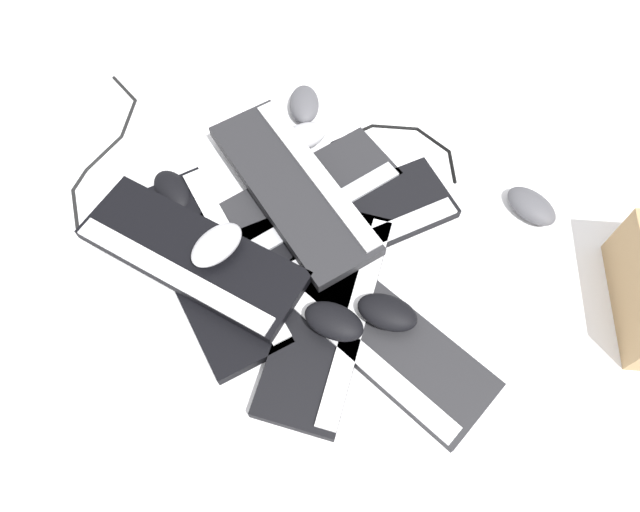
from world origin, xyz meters
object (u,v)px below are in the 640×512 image
(keyboard_0, at_px, (378,335))
(keyboard_3, at_px, (209,266))
(mouse_5, at_px, (304,104))
(mouse_6, at_px, (387,312))
(keyboard_2, at_px, (296,202))
(keyboard_6, at_px, (294,187))
(mouse_2, at_px, (173,190))
(mouse_0, at_px, (217,245))
(keyboard_5, at_px, (191,256))
(mouse_4, at_px, (334,321))
(keyboard_4, at_px, (328,311))
(keyboard_1, at_px, (347,226))
(mouse_1, at_px, (303,137))
(mouse_3, at_px, (531,206))

(keyboard_0, distance_m, keyboard_3, 0.35)
(mouse_5, bearing_deg, mouse_6, 14.91)
(keyboard_0, distance_m, keyboard_2, 0.33)
(mouse_5, bearing_deg, keyboard_6, -5.86)
(mouse_2, xyz_separation_m, mouse_6, (0.51, -0.02, 0.03))
(keyboard_0, bearing_deg, mouse_0, -175.37)
(mouse_2, height_order, mouse_6, mouse_6)
(keyboard_2, xyz_separation_m, keyboard_5, (-0.09, -0.22, 0.03))
(keyboard_2, relative_size, mouse_0, 4.21)
(mouse_0, relative_size, mouse_4, 1.00)
(keyboard_5, relative_size, mouse_6, 4.04)
(mouse_0, height_order, mouse_4, mouse_0)
(keyboard_4, bearing_deg, keyboard_1, 109.49)
(keyboard_3, xyz_separation_m, mouse_2, (-0.17, 0.10, 0.01))
(mouse_1, height_order, mouse_4, mouse_4)
(keyboard_1, distance_m, mouse_0, 0.27)
(keyboard_3, xyz_separation_m, keyboard_5, (-0.03, -0.01, 0.03))
(keyboard_4, bearing_deg, mouse_5, 127.33)
(keyboard_1, distance_m, mouse_6, 0.21)
(keyboard_3, height_order, keyboard_6, keyboard_6)
(keyboard_3, bearing_deg, keyboard_1, 49.97)
(mouse_3, distance_m, mouse_6, 0.40)
(keyboard_5, relative_size, keyboard_6, 0.96)
(keyboard_2, xyz_separation_m, mouse_5, (-0.12, 0.23, 0.01))
(keyboard_3, distance_m, mouse_5, 0.44)
(keyboard_0, relative_size, mouse_3, 4.19)
(keyboard_4, distance_m, mouse_6, 0.11)
(mouse_6, bearing_deg, keyboard_3, -177.86)
(mouse_2, relative_size, mouse_4, 1.00)
(keyboard_4, height_order, mouse_6, mouse_6)
(keyboard_2, xyz_separation_m, mouse_6, (0.28, -0.13, 0.04))
(mouse_6, bearing_deg, keyboard_6, 142.93)
(mouse_0, xyz_separation_m, mouse_5, (-0.08, 0.42, -0.06))
(keyboard_4, bearing_deg, mouse_2, 171.68)
(mouse_2, bearing_deg, keyboard_5, 165.68)
(keyboard_3, relative_size, mouse_4, 4.15)
(keyboard_1, bearing_deg, mouse_1, 143.99)
(mouse_2, relative_size, mouse_3, 1.00)
(keyboard_1, distance_m, keyboard_4, 0.19)
(keyboard_6, bearing_deg, mouse_4, -43.56)
(keyboard_1, distance_m, mouse_3, 0.38)
(keyboard_1, distance_m, mouse_1, 0.24)
(keyboard_6, distance_m, mouse_6, 0.32)
(keyboard_6, distance_m, mouse_5, 0.25)
(keyboard_4, xyz_separation_m, mouse_2, (-0.41, 0.06, 0.01))
(keyboard_3, distance_m, keyboard_5, 0.04)
(keyboard_5, bearing_deg, keyboard_6, 71.19)
(mouse_2, bearing_deg, mouse_6, -158.47)
(keyboard_0, relative_size, keyboard_2, 1.00)
(keyboard_6, bearing_deg, mouse_3, 27.99)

